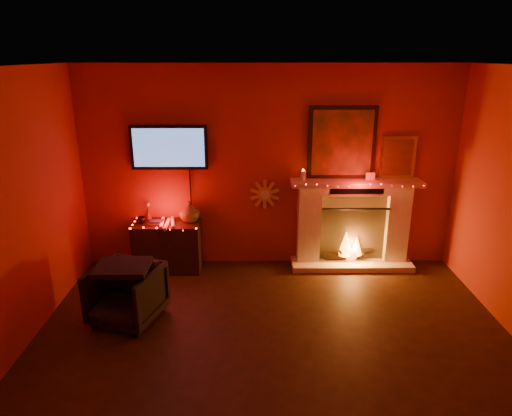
{
  "coord_description": "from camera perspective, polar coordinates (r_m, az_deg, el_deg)",
  "views": [
    {
      "loc": [
        -0.21,
        -3.42,
        2.8
      ],
      "look_at": [
        -0.17,
        1.7,
        1.07
      ],
      "focal_mm": 32.0,
      "sensor_mm": 36.0,
      "label": 1
    }
  ],
  "objects": [
    {
      "name": "console_table",
      "position": [
        6.28,
        -10.82,
        -4.33
      ],
      "size": [
        0.88,
        0.53,
        0.95
      ],
      "color": "black",
      "rests_on": "floor"
    },
    {
      "name": "tv",
      "position": [
        6.08,
        -10.8,
        7.43
      ],
      "size": [
        1.0,
        0.07,
        1.24
      ],
      "color": "black",
      "rests_on": "room"
    },
    {
      "name": "sunburst_clock",
      "position": [
        6.17,
        1.11,
        1.72
      ],
      "size": [
        0.4,
        0.03,
        0.4
      ],
      "color": "gold",
      "rests_on": "room"
    },
    {
      "name": "room",
      "position": [
        3.72,
        2.9,
        -4.31
      ],
      "size": [
        5.0,
        5.0,
        5.0
      ],
      "color": "black",
      "rests_on": "ground"
    },
    {
      "name": "fireplace",
      "position": [
        6.31,
        11.98,
        -0.93
      ],
      "size": [
        1.72,
        0.4,
        2.18
      ],
      "color": "beige",
      "rests_on": "floor"
    },
    {
      "name": "armchair",
      "position": [
        5.25,
        -15.87,
        -10.33
      ],
      "size": [
        0.86,
        0.87,
        0.64
      ],
      "primitive_type": "imported",
      "rotation": [
        0.0,
        0.0,
        -0.31
      ],
      "color": "black",
      "rests_on": "floor"
    }
  ]
}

